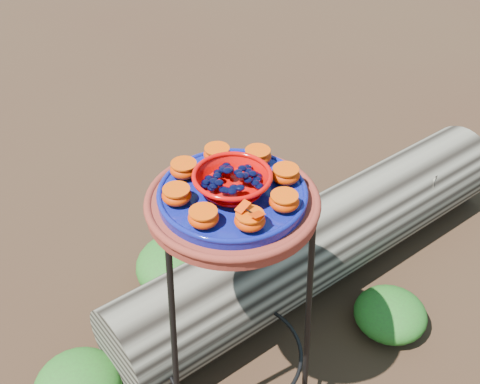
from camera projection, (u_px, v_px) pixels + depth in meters
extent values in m
plane|color=#302214|center=(234.00, 383.00, 1.87)|extent=(60.00, 60.00, 0.00)
cylinder|color=maroon|center=(233.00, 205.00, 1.43)|extent=(0.41, 0.41, 0.03)
cylinder|color=#070E51|center=(232.00, 195.00, 1.41)|extent=(0.35, 0.35, 0.02)
ellipsoid|color=#BC1700|center=(250.00, 220.00, 1.29)|extent=(0.07, 0.07, 0.04)
ellipsoid|color=#BC1700|center=(284.00, 202.00, 1.34)|extent=(0.07, 0.07, 0.04)
ellipsoid|color=#BC1700|center=(286.00, 175.00, 1.42)|extent=(0.07, 0.07, 0.04)
ellipsoid|color=#BC1700|center=(258.00, 156.00, 1.48)|extent=(0.07, 0.07, 0.04)
ellipsoid|color=#BC1700|center=(217.00, 154.00, 1.49)|extent=(0.07, 0.07, 0.04)
ellipsoid|color=#BC1700|center=(184.00, 169.00, 1.44)|extent=(0.07, 0.07, 0.04)
ellipsoid|color=#BC1700|center=(177.00, 195.00, 1.36)|extent=(0.07, 0.07, 0.04)
ellipsoid|color=#BC1700|center=(203.00, 218.00, 1.30)|extent=(0.07, 0.07, 0.04)
ellipsoid|color=#214418|center=(78.00, 384.00, 1.79)|extent=(0.26, 0.26, 0.13)
ellipsoid|color=#214418|center=(390.00, 313.00, 2.01)|extent=(0.24, 0.24, 0.12)
ellipsoid|color=#214418|center=(182.00, 264.00, 2.16)|extent=(0.33, 0.33, 0.17)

